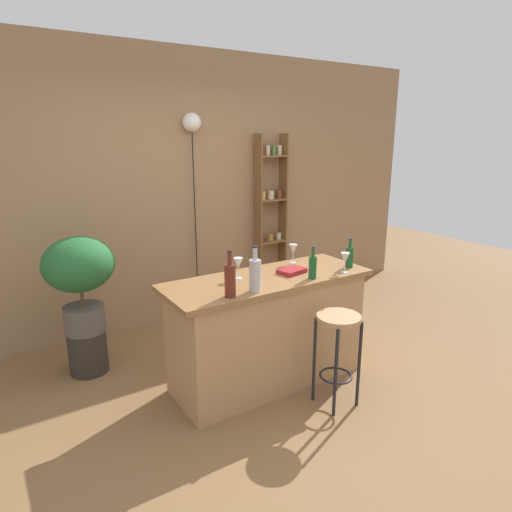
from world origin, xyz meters
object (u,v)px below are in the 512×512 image
object	(u,v)px
wine_glass_center	(345,258)
wine_glass_right	(293,250)
plant_stool	(88,351)
cookbook	(292,271)
spice_shelf	(271,217)
bottle_olive_oil	(313,267)
pendant_globe_light	(192,127)
bar_stool	(338,340)
potted_plant	(79,273)
bottle_vinegar	(230,279)
wine_glass_left	(238,264)
bottle_wine_red	(255,274)
bottle_sauce_amber	(350,256)

from	to	relation	value
wine_glass_center	wine_glass_right	distance (m)	0.48
plant_stool	cookbook	xyz separation A→B (m)	(1.42, -0.95, 0.72)
spice_shelf	wine_glass_right	distance (m)	1.44
spice_shelf	bottle_olive_oil	distance (m)	1.88
plant_stool	wine_glass_right	size ratio (longest dim) A/B	2.27
bottle_olive_oil	pendant_globe_light	size ratio (longest dim) A/B	0.12
bar_stool	spice_shelf	distance (m)	2.26
potted_plant	cookbook	distance (m)	1.71
potted_plant	wine_glass_right	xyz separation A→B (m)	(1.61, -0.72, 0.12)
plant_stool	bottle_vinegar	bearing A→B (deg)	-57.18
bottle_vinegar	wine_glass_left	size ratio (longest dim) A/B	2.00
wine_glass_center	bottle_wine_red	bearing A→B (deg)	178.95
plant_stool	pendant_globe_light	world-z (taller)	pendant_globe_light
spice_shelf	bottle_olive_oil	size ratio (longest dim) A/B	7.84
bar_stool	wine_glass_left	world-z (taller)	wine_glass_left
plant_stool	wine_glass_left	size ratio (longest dim) A/B	2.27
bottle_olive_oil	spice_shelf	bearing A→B (deg)	65.16
spice_shelf	wine_glass_left	xyz separation A→B (m)	(-1.27, -1.40, -0.02)
potted_plant	bottle_vinegar	distance (m)	1.38
bar_stool	spice_shelf	size ratio (longest dim) A/B	0.36
plant_stool	bottle_sauce_amber	bearing A→B (deg)	-29.24
bottle_vinegar	wine_glass_right	xyz separation A→B (m)	(0.86, 0.43, -0.01)
bottle_olive_oil	bottle_vinegar	distance (m)	0.73
bottle_vinegar	potted_plant	bearing A→B (deg)	122.82
bar_stool	plant_stool	world-z (taller)	bar_stool
wine_glass_right	wine_glass_left	bearing A→B (deg)	-169.35
bottle_olive_oil	wine_glass_left	distance (m)	0.57
spice_shelf	potted_plant	bearing A→B (deg)	-165.95
bottle_olive_oil	pendant_globe_light	distance (m)	2.05
bar_stool	wine_glass_right	size ratio (longest dim) A/B	4.31
plant_stool	bottle_vinegar	world-z (taller)	bottle_vinegar
bottle_olive_oil	wine_glass_left	size ratio (longest dim) A/B	1.53
bottle_wine_red	potted_plant	bearing A→B (deg)	129.32
spice_shelf	bottle_olive_oil	bearing A→B (deg)	-114.84
bottle_vinegar	wine_glass_left	distance (m)	0.40
bar_stool	bottle_wine_red	world-z (taller)	bottle_wine_red
spice_shelf	wine_glass_left	distance (m)	1.89
bar_stool	potted_plant	bearing A→B (deg)	134.25
bottle_wine_red	pendant_globe_light	size ratio (longest dim) A/B	0.15
plant_stool	wine_glass_center	xyz separation A→B (m)	(1.78, -1.17, 0.82)
spice_shelf	plant_stool	bearing A→B (deg)	-165.95
wine_glass_right	plant_stool	bearing A→B (deg)	155.82
bottle_olive_oil	cookbook	world-z (taller)	bottle_olive_oil
wine_glass_right	cookbook	xyz separation A→B (m)	(-0.18, -0.23, -0.10)
bar_stool	potted_plant	distance (m)	2.10
bottle_vinegar	cookbook	bearing A→B (deg)	16.74
plant_stool	bottle_wine_red	size ratio (longest dim) A/B	1.13
bottle_sauce_amber	pendant_globe_light	xyz separation A→B (m)	(-0.61, 1.68, 1.05)
bottle_wine_red	pendant_globe_light	bearing A→B (deg)	77.98
bar_stool	bottle_vinegar	world-z (taller)	bottle_vinegar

